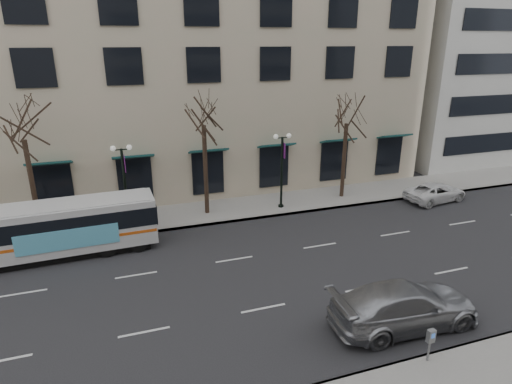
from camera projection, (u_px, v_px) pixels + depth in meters
name	position (u px, v px, depth m)	size (l,w,h in m)	color
ground	(247.00, 281.00, 20.44)	(160.00, 160.00, 0.00)	black
sidewalk_far	(277.00, 204.00, 29.95)	(80.00, 4.00, 0.15)	gray
building_hotel	(145.00, 26.00, 34.58)	(40.00, 20.00, 24.00)	#C6B097
tree_far_left	(21.00, 123.00, 23.05)	(3.60, 3.60, 8.34)	black
tree_far_mid	(203.00, 110.00, 25.99)	(3.60, 3.60, 8.55)	black
tree_far_right	(347.00, 110.00, 29.16)	(3.60, 3.60, 8.06)	black
lamp_post_left	(125.00, 183.00, 25.28)	(1.22, 0.45, 5.21)	black
lamp_post_right	(282.00, 167.00, 28.28)	(1.22, 0.45, 5.21)	black
city_bus	(51.00, 229.00, 22.30)	(10.87, 2.76, 2.93)	silver
silver_car	(405.00, 305.00, 17.06)	(2.51, 6.16, 1.79)	#9A9CA1
white_pickup	(435.00, 192.00, 30.54)	(2.15, 4.65, 1.29)	white
pay_station	(431.00, 339.00, 14.88)	(0.29, 0.20, 1.28)	gray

